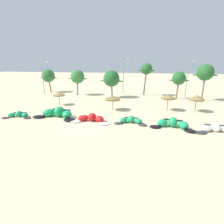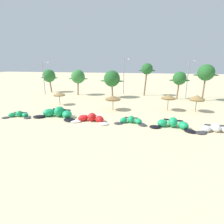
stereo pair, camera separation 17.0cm
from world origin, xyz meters
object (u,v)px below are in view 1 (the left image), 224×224
(beach_umbrella_near_van, at_px, (59,94))
(beach_umbrella_near_palms, at_px, (168,97))
(palm_center_right, at_px, (179,79))
(kite_far_left, at_px, (18,115))
(kite_left, at_px, (58,113))
(palm_right_of_gap, at_px, (205,73))
(lamppost_west, at_px, (43,76))
(kite_left_of_center, at_px, (91,118))
(beach_umbrella_middle, at_px, (113,98))
(kite_right, at_px, (216,129))
(beach_umbrella_outermost, at_px, (197,98))
(palm_leftmost, at_px, (48,76))
(palm_left, at_px, (78,77))
(lamppost_east_center, at_px, (187,77))
(palm_left_of_gap, at_px, (111,79))
(kite_right_of_center, at_px, (173,124))
(kite_center, at_px, (131,121))
(lamppost_west_center, at_px, (124,75))
(palm_center_left, at_px, (146,69))

(beach_umbrella_near_van, bearing_deg, beach_umbrella_near_palms, 0.11)
(beach_umbrella_near_palms, relative_size, palm_center_right, 0.45)
(kite_far_left, bearing_deg, kite_left, 11.33)
(kite_far_left, xyz_separation_m, kite_left, (6.25, 1.25, 0.27))
(palm_right_of_gap, bearing_deg, lamppost_west, -179.95)
(kite_left_of_center, xyz_separation_m, lamppost_west, (-19.90, 19.91, 4.45))
(beach_umbrella_middle, distance_m, palm_right_of_gap, 22.72)
(kite_right, relative_size, palm_center_right, 0.89)
(beach_umbrella_outermost, bearing_deg, beach_umbrella_near_palms, -178.39)
(beach_umbrella_near_van, distance_m, palm_leftmost, 18.50)
(palm_left, xyz_separation_m, lamppost_east_center, (27.68, 1.96, 0.15))
(palm_left_of_gap, height_order, palm_right_of_gap, palm_right_of_gap)
(kite_right_of_center, relative_size, palm_left_of_gap, 0.92)
(kite_center, xyz_separation_m, lamppost_east_center, (11.23, 22.51, 4.61))
(kite_right_of_center, xyz_separation_m, beach_umbrella_outermost, (4.83, 9.39, 2.01))
(beach_umbrella_near_palms, distance_m, palm_left, 25.29)
(kite_left_of_center, relative_size, kite_right_of_center, 1.00)
(kite_left_of_center, distance_m, palm_left, 23.92)
(palm_left, bearing_deg, lamppost_west_center, 18.29)
(kite_left, bearing_deg, kite_right, -4.40)
(kite_far_left, height_order, kite_right_of_center, kite_right_of_center)
(palm_right_of_gap, bearing_deg, kite_left_of_center, -135.28)
(beach_umbrella_middle, height_order, palm_right_of_gap, palm_right_of_gap)
(beach_umbrella_middle, xyz_separation_m, palm_center_right, (13.00, 13.26, 2.57))
(palm_center_left, bearing_deg, beach_umbrella_near_van, -138.78)
(kite_right_of_center, relative_size, palm_left, 0.91)
(kite_left, height_order, beach_umbrella_middle, beach_umbrella_middle)
(palm_left_of_gap, bearing_deg, lamppost_west, 178.16)
(kite_center, distance_m, palm_left, 26.70)
(kite_left, bearing_deg, lamppost_west, 126.43)
(palm_right_of_gap, height_order, lamppost_west, lamppost_west)
(kite_far_left, bearing_deg, beach_umbrella_near_palms, 21.55)
(beach_umbrella_middle, relative_size, palm_left_of_gap, 0.43)
(beach_umbrella_middle, height_order, palm_center_left, palm_center_left)
(kite_left_of_center, bearing_deg, lamppost_east_center, 53.35)
(palm_left, xyz_separation_m, palm_right_of_gap, (30.75, -1.04, 1.41))
(beach_umbrella_outermost, bearing_deg, palm_leftmost, 158.59)
(lamppost_east_center, bearing_deg, palm_left, -175.95)
(beach_umbrella_outermost, bearing_deg, kite_far_left, -161.57)
(beach_umbrella_near_van, bearing_deg, lamppost_west_center, 55.33)
(lamppost_west, bearing_deg, beach_umbrella_outermost, -16.49)
(palm_right_of_gap, bearing_deg, palm_left, 178.06)
(kite_right, bearing_deg, beach_umbrella_near_van, 159.71)
(kite_left_of_center, bearing_deg, beach_umbrella_near_van, 137.55)
(kite_far_left, distance_m, lamppost_west, 22.13)
(kite_left_of_center, xyz_separation_m, palm_center_left, (7.14, 23.89, 6.31))
(beach_umbrella_outermost, height_order, palm_left, palm_left)
(beach_umbrella_near_palms, distance_m, palm_right_of_gap, 14.37)
(lamppost_west_center, bearing_deg, palm_left_of_gap, -111.54)
(beach_umbrella_middle, relative_size, beach_umbrella_near_palms, 0.99)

